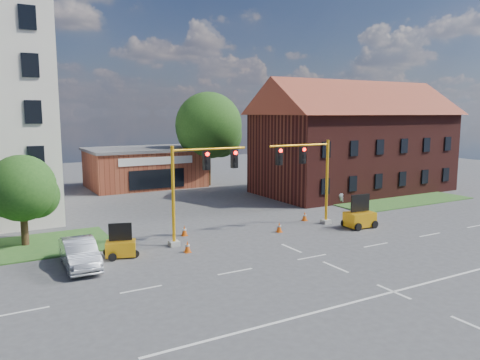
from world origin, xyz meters
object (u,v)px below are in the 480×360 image
(trailer_east, at_px, (360,218))
(pickup_white, at_px, (340,191))
(signal_mast_east, at_px, (309,173))
(signal_mast_west, at_px, (198,181))
(trailer_west, at_px, (121,247))

(trailer_east, relative_size, pickup_white, 0.39)
(signal_mast_east, bearing_deg, signal_mast_west, 180.00)
(trailer_east, height_order, pickup_white, trailer_east)
(trailer_west, bearing_deg, trailer_east, 12.80)
(trailer_west, height_order, trailer_east, trailer_east)
(signal_mast_east, height_order, trailer_east, signal_mast_east)
(signal_mast_east, xyz_separation_m, trailer_east, (2.94, -2.14, -3.20))
(trailer_west, bearing_deg, signal_mast_west, 24.74)
(signal_mast_west, xyz_separation_m, pickup_white, (18.08, 7.19, -3.12))
(signal_mast_east, bearing_deg, pickup_white, 37.51)
(trailer_east, bearing_deg, signal_mast_east, 147.97)
(signal_mast_west, distance_m, trailer_east, 12.27)
(signal_mast_east, distance_m, trailer_east, 4.85)
(signal_mast_west, bearing_deg, pickup_white, 21.69)
(signal_mast_west, relative_size, signal_mast_east, 1.00)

